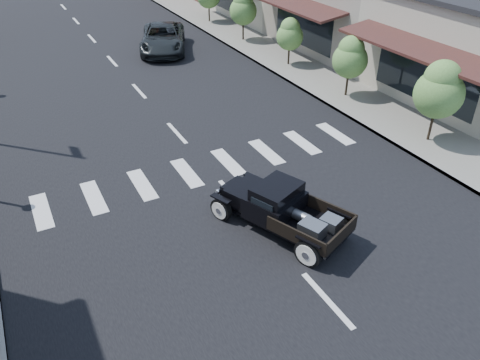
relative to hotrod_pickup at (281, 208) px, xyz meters
name	(u,v)px	position (x,y,z in m)	size (l,w,h in m)	color
ground	(265,231)	(-0.47, 0.09, -0.72)	(120.00, 120.00, 0.00)	black
road	(122,72)	(-0.47, 15.09, -0.71)	(14.00, 80.00, 0.02)	black
road_markings	(153,107)	(-0.47, 10.09, -0.72)	(12.00, 60.00, 0.06)	silver
sidewalk_right	(261,48)	(8.03, 15.09, -0.65)	(3.00, 80.00, 0.15)	gray
storefront_mid	(373,6)	(14.53, 13.09, 1.53)	(10.00, 9.00, 4.50)	gray
small_tree_a	(436,103)	(7.83, 1.86, 0.93)	(1.80, 1.80, 3.00)	#56863D
small_tree_b	(349,67)	(7.83, 6.87, 0.74)	(1.58, 1.58, 2.64)	#56863D
small_tree_c	(289,42)	(7.83, 11.80, 0.60)	(1.41, 1.41, 2.35)	#56863D
small_tree_d	(243,17)	(7.83, 17.04, 0.80)	(1.65, 1.65, 2.76)	#56863D
small_tree_e	(209,1)	(7.83, 22.14, 0.78)	(1.62, 1.62, 2.70)	#56863D
hotrod_pickup	(281,208)	(0.00, 0.00, 0.00)	(1.95, 4.18, 1.45)	black
second_car	(163,38)	(2.77, 17.55, 0.02)	(2.46, 5.34, 1.48)	black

